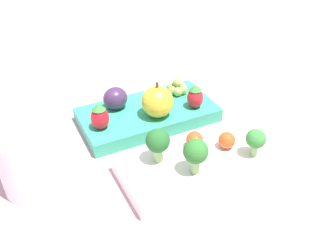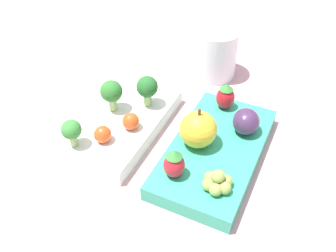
{
  "view_description": "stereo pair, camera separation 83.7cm",
  "coord_description": "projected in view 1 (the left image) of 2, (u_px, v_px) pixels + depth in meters",
  "views": [
    {
      "loc": [
        0.28,
        0.38,
        0.36
      ],
      "look_at": [
        -0.0,
        -0.0,
        0.03
      ],
      "focal_mm": 40.0,
      "sensor_mm": 36.0,
      "label": 1
    },
    {
      "loc": [
        -0.4,
        -0.12,
        0.39
      ],
      "look_at": [
        -0.0,
        -0.0,
        0.03
      ],
      "focal_mm": 40.0,
      "sensor_mm": 36.0,
      "label": 2
    }
  ],
  "objects": [
    {
      "name": "drinking_cup",
      "position": [
        29.0,
        161.0,
        0.49
      ],
      "size": [
        0.08,
        0.08,
        0.09
      ],
      "color": "silver",
      "rests_on": "ground_plane"
    },
    {
      "name": "plum",
      "position": [
        115.0,
        98.0,
        0.63
      ],
      "size": [
        0.04,
        0.04,
        0.04
      ],
      "color": "#42284C",
      "rests_on": "bento_box_fruit"
    },
    {
      "name": "cherry_tomato_1",
      "position": [
        195.0,
        140.0,
        0.54
      ],
      "size": [
        0.03,
        0.03,
        0.03
      ],
      "color": "#DB4C1E",
      "rests_on": "bento_box_savoury"
    },
    {
      "name": "broccoli_floret_0",
      "position": [
        196.0,
        153.0,
        0.49
      ],
      "size": [
        0.03,
        0.03,
        0.05
      ],
      "color": "#93B770",
      "rests_on": "bento_box_savoury"
    },
    {
      "name": "strawberry_1",
      "position": [
        195.0,
        97.0,
        0.63
      ],
      "size": [
        0.03,
        0.03,
        0.04
      ],
      "color": "red",
      "rests_on": "bento_box_fruit"
    },
    {
      "name": "broccoli_floret_1",
      "position": [
        256.0,
        140.0,
        0.52
      ],
      "size": [
        0.03,
        0.03,
        0.04
      ],
      "color": "#93B770",
      "rests_on": "bento_box_savoury"
    },
    {
      "name": "strawberry_0",
      "position": [
        100.0,
        117.0,
        0.58
      ],
      "size": [
        0.03,
        0.03,
        0.04
      ],
      "color": "red",
      "rests_on": "bento_box_fruit"
    },
    {
      "name": "bento_box_savoury",
      "position": [
        192.0,
        165.0,
        0.54
      ],
      "size": [
        0.22,
        0.14,
        0.02
      ],
      "color": "white",
      "rests_on": "ground_plane"
    },
    {
      "name": "broccoli_floret_2",
      "position": [
        158.0,
        142.0,
        0.51
      ],
      "size": [
        0.03,
        0.03,
        0.05
      ],
      "color": "#93B770",
      "rests_on": "bento_box_savoury"
    },
    {
      "name": "bento_box_fruit",
      "position": [
        148.0,
        115.0,
        0.64
      ],
      "size": [
        0.24,
        0.16,
        0.02
      ],
      "color": "#33A87F",
      "rests_on": "ground_plane"
    },
    {
      "name": "grape_cluster",
      "position": [
        177.0,
        88.0,
        0.68
      ],
      "size": [
        0.04,
        0.04,
        0.03
      ],
      "color": "#8EA84C",
      "rests_on": "bento_box_fruit"
    },
    {
      "name": "ground_plane",
      "position": [
        168.0,
        145.0,
        0.59
      ],
      "size": [
        4.0,
        4.0,
        0.0
      ],
      "primitive_type": "plane",
      "color": "#C6939E"
    },
    {
      "name": "cherry_tomato_0",
      "position": [
        227.0,
        140.0,
        0.54
      ],
      "size": [
        0.03,
        0.03,
        0.03
      ],
      "color": "#DB4C1E",
      "rests_on": "bento_box_savoury"
    },
    {
      "name": "apple",
      "position": [
        158.0,
        102.0,
        0.61
      ],
      "size": [
        0.05,
        0.05,
        0.06
      ],
      "color": "gold",
      "rests_on": "bento_box_fruit"
    }
  ]
}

